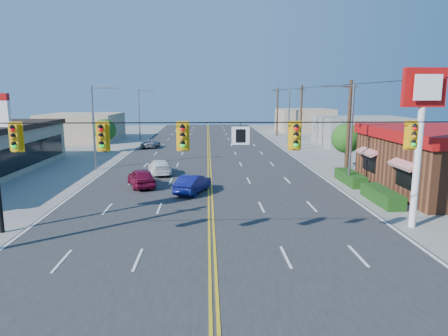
{
  "coord_description": "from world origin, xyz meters",
  "views": [
    {
      "loc": [
        -0.18,
        -16.5,
        7.12
      ],
      "look_at": [
        0.94,
        10.3,
        2.2
      ],
      "focal_mm": 32.0,
      "sensor_mm": 36.0,
      "label": 1
    }
  ],
  "objects_px": {
    "car_magenta": "(141,178)",
    "car_silver": "(151,144)",
    "kfc_pylon": "(421,116)",
    "signal_span": "(209,149)",
    "car_white": "(160,167)",
    "car_blue": "(193,184)"
  },
  "relations": [
    {
      "from": "car_blue",
      "to": "car_magenta",
      "type": "bearing_deg",
      "value": -6.26
    },
    {
      "from": "car_silver",
      "to": "car_white",
      "type": "bearing_deg",
      "value": 107.11
    },
    {
      "from": "car_magenta",
      "to": "kfc_pylon",
      "type": "bearing_deg",
      "value": 129.03
    },
    {
      "from": "signal_span",
      "to": "car_magenta",
      "type": "height_order",
      "value": "signal_span"
    },
    {
      "from": "signal_span",
      "to": "kfc_pylon",
      "type": "xyz_separation_m",
      "value": [
        11.12,
        4.0,
        1.16
      ]
    },
    {
      "from": "car_white",
      "to": "signal_span",
      "type": "bearing_deg",
      "value": 89.87
    },
    {
      "from": "car_white",
      "to": "car_silver",
      "type": "relative_size",
      "value": 1.1
    },
    {
      "from": "signal_span",
      "to": "kfc_pylon",
      "type": "height_order",
      "value": "signal_span"
    },
    {
      "from": "car_white",
      "to": "car_silver",
      "type": "bearing_deg",
      "value": -92.67
    },
    {
      "from": "car_magenta",
      "to": "signal_span",
      "type": "bearing_deg",
      "value": 91.26
    },
    {
      "from": "kfc_pylon",
      "to": "car_silver",
      "type": "distance_m",
      "value": 39.06
    },
    {
      "from": "car_white",
      "to": "car_blue",
      "type": "bearing_deg",
      "value": 101.42
    },
    {
      "from": "car_magenta",
      "to": "car_silver",
      "type": "height_order",
      "value": "car_magenta"
    },
    {
      "from": "kfc_pylon",
      "to": "car_magenta",
      "type": "xyz_separation_m",
      "value": [
        -16.36,
        10.22,
        -5.33
      ]
    },
    {
      "from": "signal_span",
      "to": "car_magenta",
      "type": "bearing_deg",
      "value": 110.24
    },
    {
      "from": "signal_span",
      "to": "car_silver",
      "type": "distance_m",
      "value": 38.78
    },
    {
      "from": "car_blue",
      "to": "car_silver",
      "type": "relative_size",
      "value": 1.0
    },
    {
      "from": "car_white",
      "to": "car_silver",
      "type": "height_order",
      "value": "car_white"
    },
    {
      "from": "kfc_pylon",
      "to": "car_silver",
      "type": "bearing_deg",
      "value": 119.24
    },
    {
      "from": "kfc_pylon",
      "to": "car_silver",
      "type": "relative_size",
      "value": 2.1
    },
    {
      "from": "car_blue",
      "to": "car_white",
      "type": "bearing_deg",
      "value": -44.49
    },
    {
      "from": "car_magenta",
      "to": "car_silver",
      "type": "distance_m",
      "value": 23.66
    }
  ]
}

